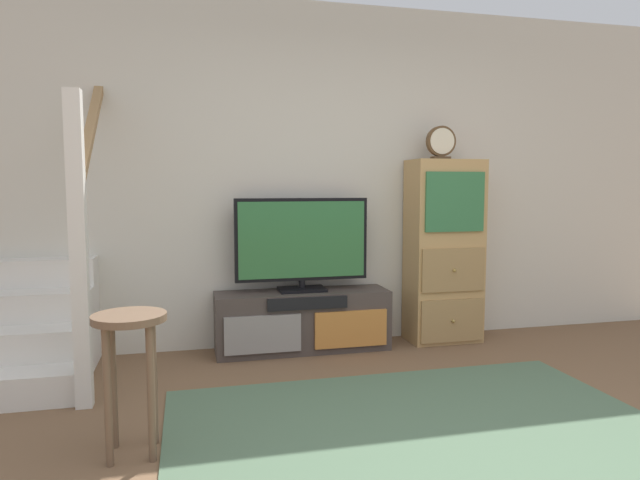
% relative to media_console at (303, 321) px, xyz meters
% --- Properties ---
extents(back_wall, '(6.40, 0.12, 2.70)m').
position_rel_media_console_xyz_m(back_wall, '(0.30, 0.27, 1.12)').
color(back_wall, beige).
rests_on(back_wall, ground_plane).
extents(area_rug, '(2.60, 1.80, 0.01)m').
position_rel_media_console_xyz_m(area_rug, '(0.30, -1.59, -0.22)').
color(area_rug, '#4C664C').
rests_on(area_rug, ground_plane).
extents(media_console, '(1.34, 0.38, 0.46)m').
position_rel_media_console_xyz_m(media_console, '(0.00, 0.00, 0.00)').
color(media_console, '#423833').
rests_on(media_console, ground_plane).
extents(television, '(1.03, 0.22, 0.72)m').
position_rel_media_console_xyz_m(television, '(-0.00, 0.02, 0.61)').
color(television, black).
rests_on(television, media_console).
extents(side_cabinet, '(0.58, 0.38, 1.48)m').
position_rel_media_console_xyz_m(side_cabinet, '(1.18, 0.01, 0.51)').
color(side_cabinet, tan).
rests_on(side_cabinet, ground_plane).
extents(desk_clock, '(0.24, 0.08, 0.27)m').
position_rel_media_console_xyz_m(desk_clock, '(1.13, -0.00, 1.38)').
color(desk_clock, '#4C3823').
rests_on(desk_clock, side_cabinet).
extents(staircase, '(1.00, 1.36, 2.20)m').
position_rel_media_console_xyz_m(staircase, '(-1.94, 0.01, 0.14)').
color(staircase, silver).
rests_on(staircase, ground_plane).
extents(bar_stool_near, '(0.34, 0.34, 0.68)m').
position_rel_media_console_xyz_m(bar_stool_near, '(-1.13, -1.46, 0.28)').
color(bar_stool_near, brown).
rests_on(bar_stool_near, ground_plane).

